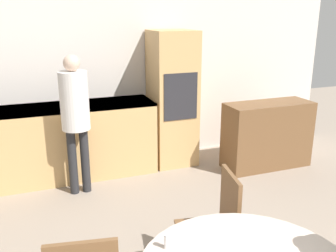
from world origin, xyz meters
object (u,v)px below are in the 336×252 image
(sideboard, at_px, (267,135))
(chair_far_right, at_px, (217,223))
(person_standing, at_px, (75,110))
(oven_unit, at_px, (172,99))

(sideboard, bearing_deg, chair_far_right, -133.38)
(sideboard, relative_size, person_standing, 0.74)
(sideboard, bearing_deg, oven_unit, 152.08)
(oven_unit, distance_m, person_standing, 1.43)
(sideboard, xyz_separation_m, chair_far_right, (-1.70, -1.80, 0.06))
(sideboard, distance_m, person_standing, 2.53)
(oven_unit, xyz_separation_m, chair_far_right, (-0.57, -2.40, -0.39))
(oven_unit, bearing_deg, person_standing, -159.43)
(sideboard, height_order, chair_far_right, chair_far_right)
(oven_unit, bearing_deg, chair_far_right, -103.46)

